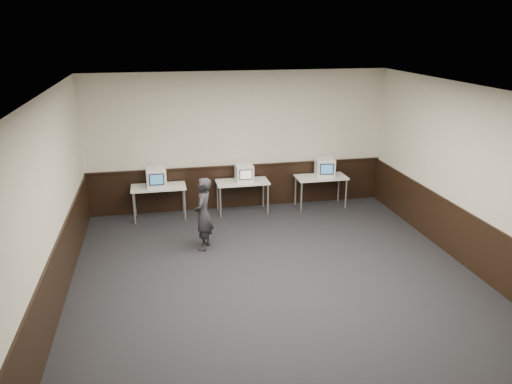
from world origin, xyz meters
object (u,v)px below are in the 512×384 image
desk_center (242,184)px  person (203,214)px  emac_left (156,178)px  desk_left (159,189)px  emac_center (244,173)px  emac_right (325,167)px  desk_right (321,179)px

desk_center → person: bearing=-120.6°
emac_left → desk_center: bearing=-0.4°
desk_left → emac_center: bearing=-0.2°
emac_right → desk_center: bearing=-172.1°
desk_center → emac_center: emac_center is taller
emac_left → emac_center: bearing=-0.6°
desk_center → emac_center: (0.05, -0.01, 0.27)m
desk_left → desk_right: bearing=0.0°
desk_center → desk_right: (1.90, 0.00, 0.00)m
desk_left → emac_left: (-0.03, -0.03, 0.29)m
emac_left → emac_right: (3.92, 0.04, 0.00)m
emac_right → emac_center: bearing=-171.9°
emac_center → emac_right: emac_right is taller
desk_right → emac_center: 1.87m
desk_center → emac_right: bearing=0.1°
desk_right → desk_center: bearing=180.0°
desk_center → desk_left: bearing=180.0°
desk_left → person: 2.01m
desk_right → emac_left: size_ratio=2.53×
desk_right → person: 3.51m
desk_right → emac_center: (-1.85, -0.01, 0.27)m
desk_left → emac_right: size_ratio=2.35×
desk_left → person: bearing=-66.1°
desk_left → emac_left: emac_left is taller
emac_center → desk_left: bearing=179.9°
emac_left → emac_center: (1.98, 0.03, -0.02)m
desk_left → desk_center: (1.90, 0.00, 0.00)m
desk_center → emac_right: emac_right is taller
emac_right → person: bearing=-141.3°
desk_center → emac_left: bearing=-179.0°
emac_left → person: 2.01m
emac_right → desk_right: bearing=-168.8°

